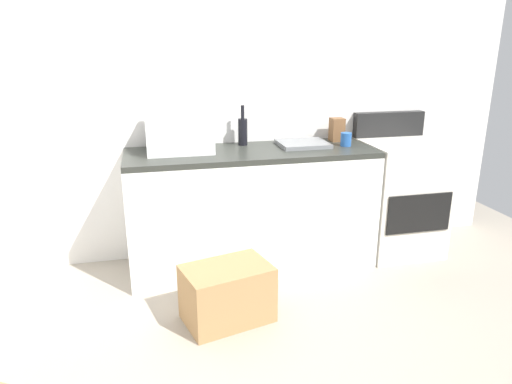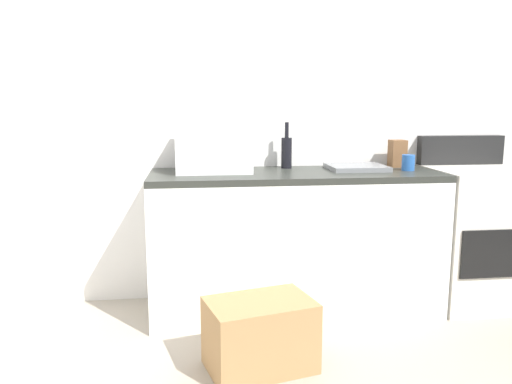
{
  "view_description": "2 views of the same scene",
  "coord_description": "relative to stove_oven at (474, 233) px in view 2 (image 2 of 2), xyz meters",
  "views": [
    {
      "loc": [
        -0.42,
        -2.02,
        1.64
      ],
      "look_at": [
        0.19,
        0.59,
        0.78
      ],
      "focal_mm": 32.74,
      "sensor_mm": 36.0,
      "label": 1
    },
    {
      "loc": [
        -0.32,
        -1.89,
        1.32
      ],
      "look_at": [
        -0.02,
        0.61,
        0.88
      ],
      "focal_mm": 35.73,
      "sensor_mm": 36.0,
      "label": 2
    }
  ],
  "objects": [
    {
      "name": "wine_bottle",
      "position": [
        -1.24,
        0.19,
        0.54
      ],
      "size": [
        0.07,
        0.07,
        0.3
      ],
      "color": "black",
      "rests_on": "kitchen_counter"
    },
    {
      "name": "knife_block",
      "position": [
        -0.49,
        0.17,
        0.52
      ],
      "size": [
        0.1,
        0.1,
        0.18
      ],
      "primitive_type": "cube",
      "color": "brown",
      "rests_on": "kitchen_counter"
    },
    {
      "name": "coffee_mug",
      "position": [
        -0.5,
        -0.02,
        0.48
      ],
      "size": [
        0.08,
        0.08,
        0.1
      ],
      "primitive_type": "cylinder",
      "color": "#2659A5",
      "rests_on": "kitchen_counter"
    },
    {
      "name": "microwave",
      "position": [
        -1.72,
        0.07,
        0.57
      ],
      "size": [
        0.46,
        0.34,
        0.27
      ],
      "primitive_type": "cube",
      "color": "white",
      "rests_on": "kitchen_counter"
    },
    {
      "name": "sink_basin",
      "position": [
        -0.81,
        0.05,
        0.45
      ],
      "size": [
        0.36,
        0.32,
        0.03
      ],
      "primitive_type": "cube",
      "color": "slate",
      "rests_on": "kitchen_counter"
    },
    {
      "name": "wall_back",
      "position": [
        -1.52,
        0.34,
        0.83
      ],
      "size": [
        5.0,
        0.1,
        2.6
      ],
      "primitive_type": "cube",
      "color": "silver",
      "rests_on": "ground_plane"
    },
    {
      "name": "kitchen_counter",
      "position": [
        -1.22,
        -0.01,
        -0.02
      ],
      "size": [
        1.8,
        0.6,
        0.9
      ],
      "color": "white",
      "rests_on": "ground_plane"
    },
    {
      "name": "cardboard_box_medium",
      "position": [
        -1.53,
        -0.72,
        -0.29
      ],
      "size": [
        0.59,
        0.46,
        0.36
      ],
      "primitive_type": "cube",
      "rotation": [
        0.0,
        0.0,
        0.25
      ],
      "color": "#A37A4C",
      "rests_on": "ground_plane"
    },
    {
      "name": "stove_oven",
      "position": [
        0.0,
        0.0,
        0.0
      ],
      "size": [
        0.6,
        0.61,
        1.1
      ],
      "color": "silver",
      "rests_on": "ground_plane"
    }
  ]
}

